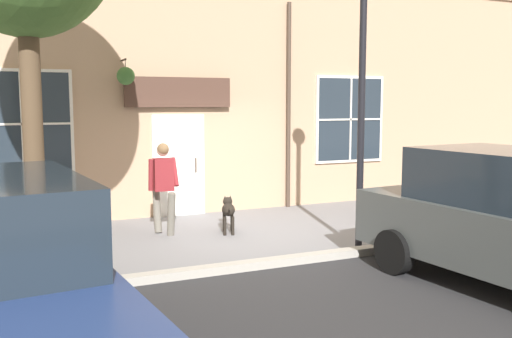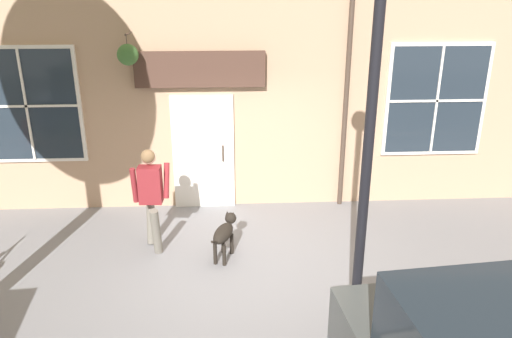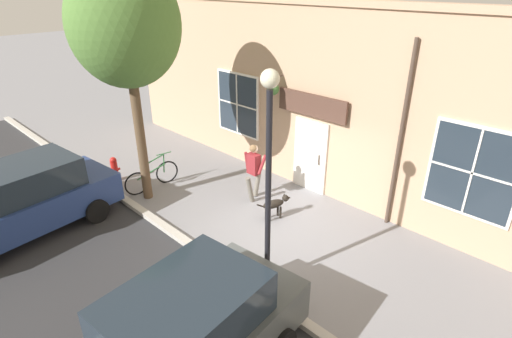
% 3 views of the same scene
% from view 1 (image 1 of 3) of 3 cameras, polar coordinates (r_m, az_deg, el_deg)
% --- Properties ---
extents(ground_plane, '(90.00, 90.00, 0.00)m').
position_cam_1_polar(ground_plane, '(10.26, -0.72, -6.53)').
color(ground_plane, gray).
extents(storefront_facade, '(0.95, 18.00, 5.17)m').
position_cam_1_polar(storefront_facade, '(12.18, -5.19, 7.77)').
color(storefront_facade, tan).
rests_on(storefront_facade, ground_plane).
extents(pedestrian_walking, '(0.73, 0.56, 1.64)m').
position_cam_1_polar(pedestrian_walking, '(10.22, -9.24, -1.11)').
color(pedestrian_walking, '#6B665B').
rests_on(pedestrian_walking, ground_plane).
extents(dog_on_leash, '(0.95, 0.42, 0.63)m').
position_cam_1_polar(dog_on_leash, '(10.33, -2.79, -4.09)').
color(dog_on_leash, black).
rests_on(dog_on_leash, ground_plane).
extents(leaning_bicycle, '(1.74, 0.18, 1.00)m').
position_cam_1_polar(leaning_bicycle, '(8.41, -23.58, -7.39)').
color(leaning_bicycle, black).
rests_on(leaning_bicycle, ground_plane).
extents(street_lamp, '(0.32, 0.32, 4.32)m').
position_cam_1_polar(street_lamp, '(9.15, 10.58, 9.87)').
color(street_lamp, black).
rests_on(street_lamp, ground_plane).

